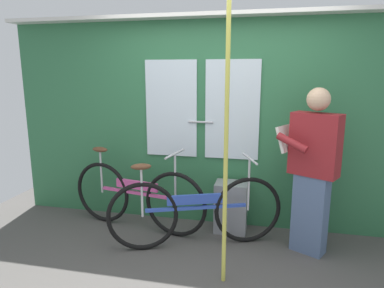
# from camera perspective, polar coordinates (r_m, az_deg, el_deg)

# --- Properties ---
(ground_plane) EXTENTS (5.97, 3.99, 0.04)m
(ground_plane) POSITION_cam_1_polar(r_m,az_deg,el_deg) (3.23, 0.98, -21.59)
(ground_plane) COLOR #474442
(train_door_wall) EXTENTS (4.97, 0.28, 2.37)m
(train_door_wall) POSITION_cam_1_polar(r_m,az_deg,el_deg) (3.91, 4.44, 4.07)
(train_door_wall) COLOR #2D6B42
(train_door_wall) RESTS_ON ground_plane
(bicycle_near_door) EXTENTS (1.69, 0.75, 0.92)m
(bicycle_near_door) POSITION_cam_1_polar(r_m,az_deg,el_deg) (3.54, 0.60, -11.10)
(bicycle_near_door) COLOR black
(bicycle_near_door) RESTS_ON ground_plane
(bicycle_leaning_behind) EXTENTS (1.67, 0.49, 0.94)m
(bicycle_leaning_behind) POSITION_cam_1_polar(r_m,az_deg,el_deg) (3.97, -9.21, -8.54)
(bicycle_leaning_behind) COLOR black
(bicycle_leaning_behind) RESTS_ON ground_plane
(passenger_reading_newspaper) EXTENTS (0.62, 0.56, 1.63)m
(passenger_reading_newspaper) POSITION_cam_1_polar(r_m,az_deg,el_deg) (3.48, 19.39, -3.86)
(passenger_reading_newspaper) COLOR slate
(passenger_reading_newspaper) RESTS_ON ground_plane
(trash_bin_by_wall) EXTENTS (0.35, 0.28, 0.56)m
(trash_bin_by_wall) POSITION_cam_1_polar(r_m,az_deg,el_deg) (3.93, 6.49, -10.35)
(trash_bin_by_wall) COLOR gray
(trash_bin_by_wall) RESTS_ON ground_plane
(handrail_pole) EXTENTS (0.04, 0.04, 2.33)m
(handrail_pole) POSITION_cam_1_polar(r_m,az_deg,el_deg) (2.73, 5.67, -0.84)
(handrail_pole) COLOR #C6C14C
(handrail_pole) RESTS_ON ground_plane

